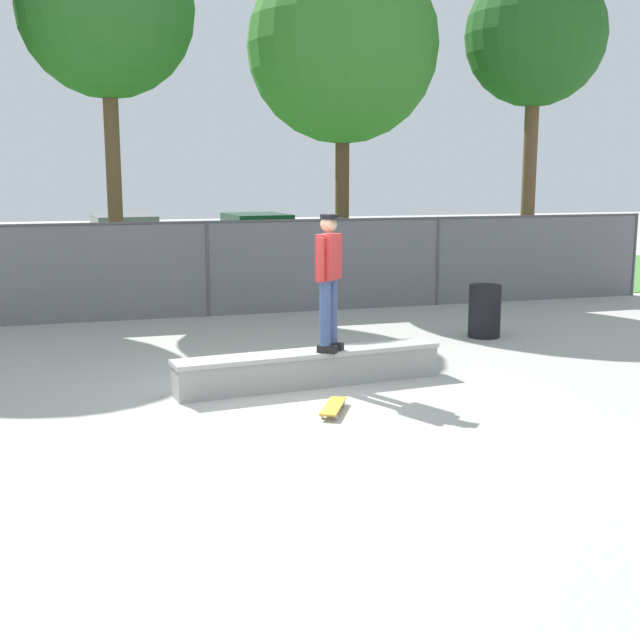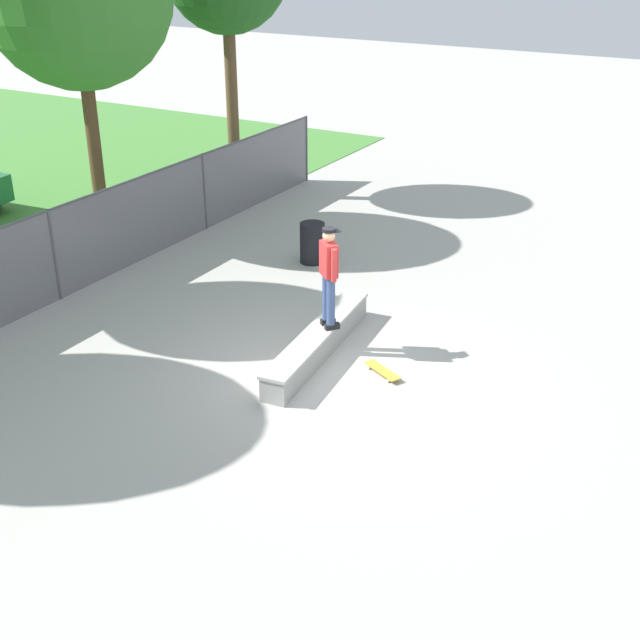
% 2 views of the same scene
% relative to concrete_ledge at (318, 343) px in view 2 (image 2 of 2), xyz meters
% --- Properties ---
extents(ground_plane, '(80.00, 80.00, 0.00)m').
position_rel_concrete_ledge_xyz_m(ground_plane, '(-0.48, -0.56, -0.24)').
color(ground_plane, '#ADAAA3').
extents(concrete_ledge, '(3.79, 0.89, 0.48)m').
position_rel_concrete_ledge_xyz_m(concrete_ledge, '(0.00, 0.00, 0.00)').
color(concrete_ledge, '#999993').
rests_on(concrete_ledge, ground).
extents(skateboarder, '(0.44, 0.48, 1.84)m').
position_rel_concrete_ledge_xyz_m(skateboarder, '(0.24, -0.08, 1.27)').
color(skateboarder, black).
rests_on(skateboarder, concrete_ledge).
extents(skateboard, '(0.55, 0.80, 0.09)m').
position_rel_concrete_ledge_xyz_m(skateboard, '(-0.08, -1.30, -0.17)').
color(skateboard, gold).
rests_on(skateboard, ground).
extents(chainlink_fence, '(19.98, 0.07, 1.91)m').
position_rel_concrete_ledge_xyz_m(chainlink_fence, '(-0.48, 5.79, 0.79)').
color(chainlink_fence, '#4C4C51').
rests_on(chainlink_fence, ground).
extents(trash_bin, '(0.56, 0.56, 0.92)m').
position_rel_concrete_ledge_xyz_m(trash_bin, '(3.83, 2.33, 0.22)').
color(trash_bin, black).
rests_on(trash_bin, ground).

